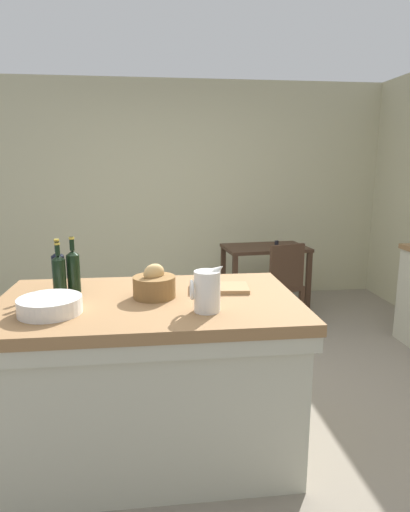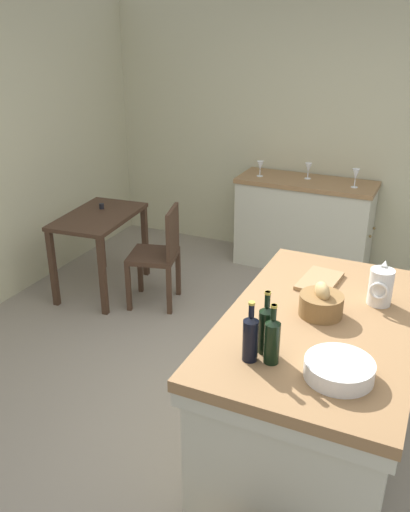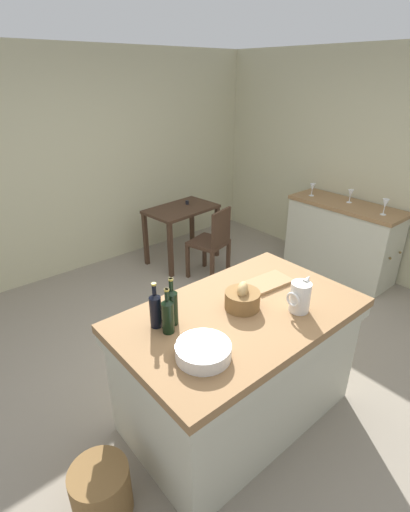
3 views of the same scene
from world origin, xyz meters
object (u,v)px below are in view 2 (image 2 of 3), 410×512
writing_desk (99,227)px  wine_glass_middle (260,166)px  wooden_chair (160,253)px  island_table (316,384)px  side_cabinet (303,224)px  wine_glass_left (308,168)px  bread_basket (321,303)px  wine_bottle_dark (266,328)px  wash_bowl (339,369)px  pitcher (381,286)px  wine_glass_far_left (356,175)px  cutting_board (320,281)px  wine_bottle_green (272,339)px  wine_bottle_amber (250,337)px

writing_desk → wine_glass_middle: bearing=-41.1°
writing_desk → wooden_chair: size_ratio=1.06×
island_table → side_cabinet: bearing=16.8°
writing_desk → wine_glass_left: 2.08m
bread_basket → writing_desk: bearing=61.9°
wooden_chair → wine_bottle_dark: 2.31m
wash_bowl → bread_basket: bread_basket is taller
pitcher → side_cabinet: bearing=24.0°
pitcher → wine_glass_far_left: (2.20, 0.54, 0.01)m
writing_desk → wine_glass_left: size_ratio=6.15×
cutting_board → wine_glass_far_left: bearing=5.1°
wine_glass_far_left → wine_bottle_dark: bearing=-177.4°
island_table → wooden_chair: bearing=53.7°
writing_desk → bread_basket: bearing=-118.1°
side_cabinet → wine_glass_middle: 0.73m
wooden_chair → island_table: bearing=-126.3°
writing_desk → wine_glass_middle: wine_glass_middle is taller
island_table → cutting_board: cutting_board is taller
wine_glass_far_left → wine_glass_middle: size_ratio=1.16×
writing_desk → cutting_board: 2.37m
wine_bottle_green → wine_bottle_dark: bearing=37.8°
pitcher → wine_glass_far_left: pitcher is taller
wash_bowl → wine_bottle_green: bearing=92.8°
wine_glass_left → wine_glass_middle: size_ratio=1.01×
wine_bottle_dark → wine_bottle_amber: wine_bottle_dark is taller
island_table → wine_glass_left: (2.60, 0.78, 0.52)m
wine_glass_left → pitcher: bearing=-156.3°
island_table → wine_bottle_amber: 0.77m
bread_basket → wine_bottle_dark: 0.48m
pitcher → wine_glass_middle: pitcher is taller
wash_bowl → wine_glass_far_left: (2.96, 0.49, 0.08)m
writing_desk → wine_glass_left: (1.35, -1.53, 0.39)m
island_table → wine_bottle_amber: size_ratio=5.39×
island_table → wine_glass_middle: 2.83m
wine_bottle_green → wine_glass_middle: size_ratio=1.95×
wash_bowl → wine_bottle_amber: (-0.04, 0.40, 0.08)m
wine_bottle_green → wine_glass_middle: bearing=20.4°
wine_glass_far_left → wine_glass_left: 0.48m
island_table → wine_glass_far_left: bearing=7.0°
wine_glass_middle → wine_glass_left: bearing=-76.3°
wine_bottle_amber → wine_glass_middle: bearing=18.7°
wash_bowl → wine_bottle_green: wine_bottle_green is taller
bread_basket → wine_bottle_dark: wine_bottle_dark is taller
side_cabinet → wash_bowl: 3.20m
island_table → wine_bottle_dark: (-0.42, 0.18, 0.55)m
island_table → wine_bottle_green: size_ratio=5.46×
wash_bowl → wine_glass_left: (3.07, 0.96, 0.06)m
side_cabinet → wine_bottle_dark: 3.08m
wooden_chair → wash_bowl: bearing=-132.4°
wine_bottle_amber → cutting_board: bearing=-6.3°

